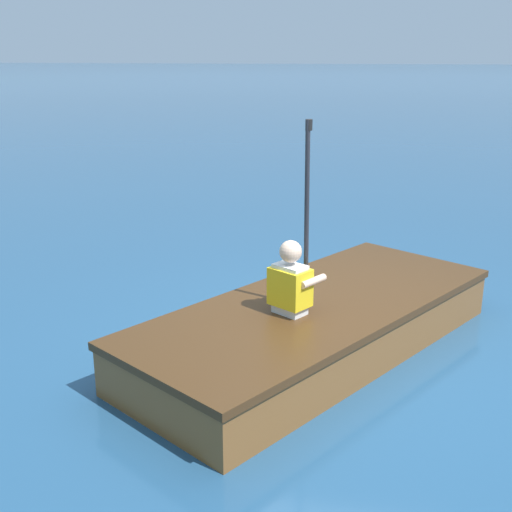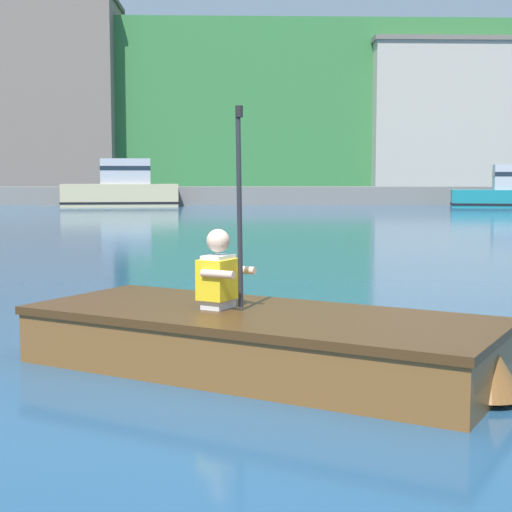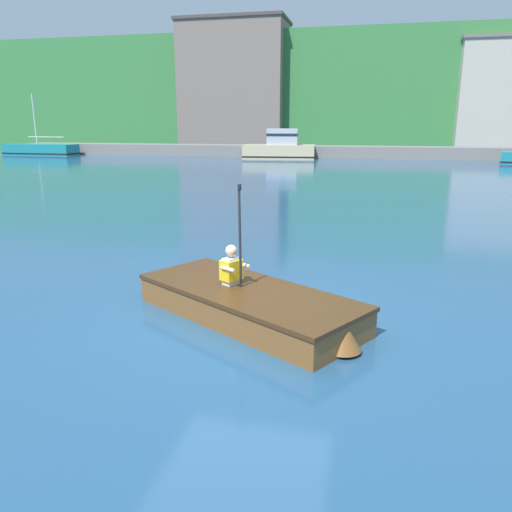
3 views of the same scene
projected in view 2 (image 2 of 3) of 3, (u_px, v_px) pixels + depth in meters
The scene contains 9 objects.
ground_plane at pixel (254, 374), 5.49m from camera, with size 300.00×300.00×0.00m, color navy.
shoreline_ridge at pixel (232, 119), 60.43m from camera, with size 120.00×20.00×11.63m.
waterfront_warehouse_left at pixel (35, 100), 51.34m from camera, with size 11.13×6.35×12.86m.
waterfront_office_block_center at pixel (431, 123), 54.63m from camera, with size 9.84×10.63×10.25m.
marina_dock at pixel (234, 196), 39.66m from camera, with size 56.89×2.40×0.90m.
moored_boat_dock_west_end at pixel (122, 189), 36.97m from camera, with size 5.60×2.46×2.24m.
moored_boat_dock_center_far at pixel (512, 192), 35.94m from camera, with size 5.52×2.89×1.95m.
rowboat_foreground at pixel (265, 338), 5.55m from camera, with size 3.59×2.91×0.42m.
person_paddler at pixel (220, 271), 5.69m from camera, with size 0.45×0.44×1.45m.
Camera 2 is at (-0.16, -5.38, 1.37)m, focal length 55.00 mm.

